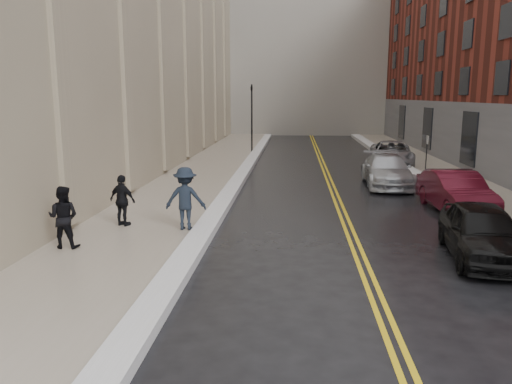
% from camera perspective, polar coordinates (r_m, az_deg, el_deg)
% --- Properties ---
extents(ground, '(160.00, 160.00, 0.00)m').
position_cam_1_polar(ground, '(9.09, -0.20, -17.88)').
color(ground, black).
rests_on(ground, ground).
extents(sidewalk_left, '(4.00, 64.00, 0.15)m').
position_cam_1_polar(sidewalk_left, '(24.86, -7.60, 0.89)').
color(sidewalk_left, gray).
rests_on(sidewalk_left, ground).
extents(sidewalk_right, '(3.00, 64.00, 0.15)m').
position_cam_1_polar(sidewalk_right, '(25.72, 23.30, 0.42)').
color(sidewalk_right, gray).
rests_on(sidewalk_right, ground).
extents(lane_stripe_a, '(0.12, 64.00, 0.01)m').
position_cam_1_polar(lane_stripe_a, '(24.40, 8.42, 0.51)').
color(lane_stripe_a, gold).
rests_on(lane_stripe_a, ground).
extents(lane_stripe_b, '(0.12, 64.00, 0.01)m').
position_cam_1_polar(lane_stripe_b, '(24.42, 8.98, 0.50)').
color(lane_stripe_b, gold).
rests_on(lane_stripe_b, ground).
extents(snow_ridge_left, '(0.70, 60.80, 0.26)m').
position_cam_1_polar(snow_ridge_left, '(24.48, -2.33, 0.96)').
color(snow_ridge_left, silver).
rests_on(snow_ridge_left, ground).
extents(snow_ridge_right, '(0.85, 60.80, 0.30)m').
position_cam_1_polar(snow_ridge_right, '(25.17, 19.32, 0.66)').
color(snow_ridge_right, silver).
rests_on(snow_ridge_right, ground).
extents(traffic_signal, '(0.18, 0.15, 5.20)m').
position_cam_1_polar(traffic_signal, '(38.10, -0.49, 9.02)').
color(traffic_signal, black).
rests_on(traffic_signal, ground).
extents(parking_sign_far, '(0.06, 0.35, 2.23)m').
position_cam_1_polar(parking_sign_far, '(29.02, 18.92, 4.39)').
color(parking_sign_far, black).
rests_on(parking_sign_far, ground).
extents(car_black, '(2.28, 4.63, 1.52)m').
position_cam_1_polar(car_black, '(14.86, 24.43, -4.16)').
color(car_black, black).
rests_on(car_black, ground).
extents(car_maroon, '(1.93, 4.82, 1.56)m').
position_cam_1_polar(car_maroon, '(20.45, 21.85, 0.02)').
color(car_maroon, '#470C19').
rests_on(car_maroon, ground).
extents(car_silver_near, '(2.30, 5.32, 1.53)m').
position_cam_1_polar(car_silver_near, '(25.35, 14.73, 2.40)').
color(car_silver_near, '#B1B4B9').
rests_on(car_silver_near, ground).
extents(car_silver_far, '(3.22, 5.81, 1.54)m').
position_cam_1_polar(car_silver_far, '(32.89, 15.21, 4.28)').
color(car_silver_far, '#9B9CA3').
rests_on(car_silver_far, ground).
extents(pedestrian_a, '(0.87, 0.69, 1.77)m').
position_cam_1_polar(pedestrian_a, '(15.01, -21.16, -2.69)').
color(pedestrian_a, black).
rests_on(pedestrian_a, sidewalk_left).
extents(pedestrian_b, '(1.32, 0.77, 2.01)m').
position_cam_1_polar(pedestrian_b, '(16.06, -8.06, -0.74)').
color(pedestrian_b, black).
rests_on(pedestrian_b, sidewalk_left).
extents(pedestrian_c, '(1.08, 0.75, 1.69)m').
position_cam_1_polar(pedestrian_c, '(16.94, -15.01, -0.95)').
color(pedestrian_c, black).
rests_on(pedestrian_c, sidewalk_left).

